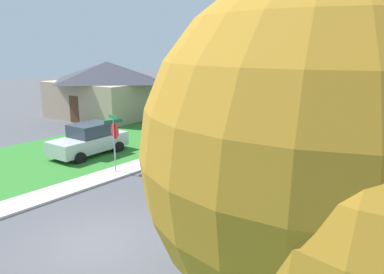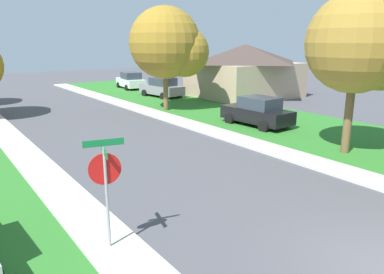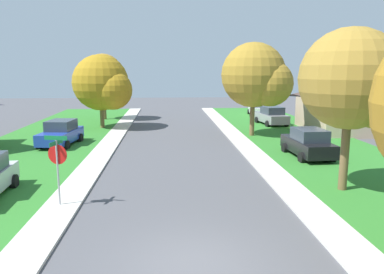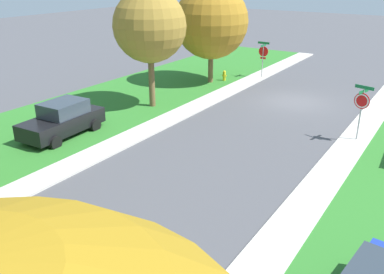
{
  "view_description": "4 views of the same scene",
  "coord_description": "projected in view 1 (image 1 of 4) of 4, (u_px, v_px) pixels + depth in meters",
  "views": [
    {
      "loc": [
        8.77,
        -6.36,
        5.88
      ],
      "look_at": [
        -2.91,
        8.09,
        1.4
      ],
      "focal_mm": 35.53,
      "sensor_mm": 36.0,
      "label": 1
    },
    {
      "loc": [
        -7.82,
        -2.93,
        4.91
      ],
      "look_at": [
        0.02,
        7.86,
        1.4
      ],
      "focal_mm": 34.39,
      "sensor_mm": 36.0,
      "label": 2
    },
    {
      "loc": [
        -0.64,
        -9.42,
        5.23
      ],
      "look_at": [
        0.78,
        11.59,
        1.4
      ],
      "focal_mm": 35.28,
      "sensor_mm": 36.0,
      "label": 3
    },
    {
      "loc": [
        -8.24,
        24.7,
        7.75
      ],
      "look_at": [
        0.34,
        11.48,
        1.4
      ],
      "focal_mm": 38.89,
      "sensor_mm": 36.0,
      "label": 4
    }
  ],
  "objects": [
    {
      "name": "house_left_setback",
      "position": [
        108.0,
        88.0,
        32.09
      ],
      "size": [
        9.54,
        8.43,
        4.6
      ],
      "color": "tan",
      "rests_on": "ground"
    },
    {
      "name": "stop_sign_far_corner",
      "position": [
        114.0,
        134.0,
        17.55
      ],
      "size": [
        0.9,
        0.9,
        2.77
      ],
      "color": "#9E9EA3",
      "rests_on": "ground"
    },
    {
      "name": "tree_sidewalk_mid",
      "position": [
        335.0,
        171.0,
        5.16
      ],
      "size": [
        5.56,
        5.17,
        6.98
      ],
      "color": "brown",
      "rests_on": "ground"
    },
    {
      "name": "sidewalk_east",
      "position": [
        371.0,
        174.0,
        17.74
      ],
      "size": [
        1.4,
        56.0,
        0.1
      ],
      "primitive_type": "cube",
      "color": "beige",
      "rests_on": "ground"
    },
    {
      "name": "lawn_west",
      "position": [
        155.0,
        132.0,
        26.35
      ],
      "size": [
        8.0,
        56.0,
        0.08
      ],
      "primitive_type": "cube",
      "color": "#2D7528",
      "rests_on": "ground"
    },
    {
      "name": "tree_across_right",
      "position": [
        279.0,
        70.0,
        32.38
      ],
      "size": [
        5.21,
        4.84,
        6.46
      ],
      "color": "brown",
      "rests_on": "ground"
    },
    {
      "name": "car_silver_across_road",
      "position": [
        89.0,
        140.0,
        20.71
      ],
      "size": [
        2.23,
        4.4,
        1.76
      ],
      "color": "silver",
      "rests_on": "ground"
    },
    {
      "name": "ground_plane",
      "position": [
        99.0,
        244.0,
        11.55
      ],
      "size": [
        120.0,
        120.0,
        0.0
      ],
      "primitive_type": "plane",
      "color": "#4C4C51"
    },
    {
      "name": "car_blue_near_corner",
      "position": [
        211.0,
        114.0,
        28.65
      ],
      "size": [
        2.4,
        4.48,
        1.76
      ],
      "color": "#1E389E",
      "rests_on": "ground"
    },
    {
      "name": "tree_sidewalk_near",
      "position": [
        300.0,
        59.0,
        37.07
      ],
      "size": [
        4.33,
        4.02,
        6.73
      ],
      "color": "brown",
      "rests_on": "ground"
    },
    {
      "name": "sidewalk_west",
      "position": [
        209.0,
        142.0,
        23.48
      ],
      "size": [
        1.4,
        56.0,
        0.1
      ],
      "primitive_type": "cube",
      "color": "beige",
      "rests_on": "ground"
    }
  ]
}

